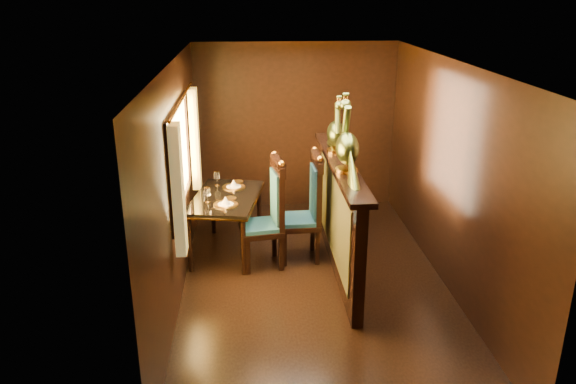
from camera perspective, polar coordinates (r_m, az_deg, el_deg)
name	(u,v)px	position (r m, az deg, el deg)	size (l,w,h in m)	color
ground	(314,281)	(6.63, 2.62, -9.02)	(5.00, 5.00, 0.00)	black
room_shell	(308,150)	(6.03, 2.02, 4.29)	(3.04, 5.04, 2.52)	black
partition	(339,214)	(6.64, 5.16, -2.24)	(0.26, 2.70, 1.36)	black
dining_table	(226,201)	(7.09, -6.34, -0.94)	(1.01, 1.42, 0.97)	black
chair_left	(271,209)	(6.73, -1.71, -1.76)	(0.57, 0.59, 1.39)	black
chair_right	(310,204)	(6.89, 2.20, -1.19)	(0.52, 0.56, 1.39)	black
peacock_left	(348,135)	(5.95, 6.10, 5.82)	(0.26, 0.69, 0.82)	#1A4E34
peacock_right	(336,123)	(6.72, 4.91, 7.03)	(0.22, 0.60, 0.71)	#1A4E34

